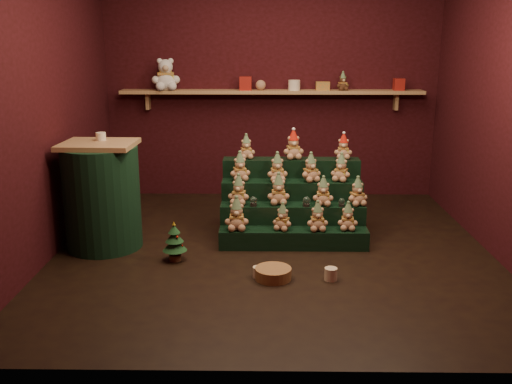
{
  "coord_description": "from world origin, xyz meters",
  "views": [
    {
      "loc": [
        -0.09,
        -5.0,
        1.92
      ],
      "look_at": [
        -0.16,
        0.25,
        0.5
      ],
      "focal_mm": 40.0,
      "sensor_mm": 36.0,
      "label": 1
    }
  ],
  "objects_px": {
    "snow_globe_c": "(342,202)",
    "snow_globe_b": "(306,201)",
    "brown_bear": "(343,81)",
    "mug_left": "(258,272)",
    "mug_right": "(331,274)",
    "snow_globe_a": "(253,201)",
    "white_bear": "(166,70)",
    "mini_christmas_tree": "(175,242)",
    "wicker_basket": "(273,273)",
    "side_table": "(102,196)",
    "riser_tier_front": "(293,238)"
  },
  "relations": [
    {
      "from": "mini_christmas_tree",
      "to": "mug_right",
      "type": "xyz_separation_m",
      "value": [
        1.34,
        -0.41,
        -0.13
      ]
    },
    {
      "from": "mug_right",
      "to": "white_bear",
      "type": "relative_size",
      "value": 0.23
    },
    {
      "from": "side_table",
      "to": "wicker_basket",
      "type": "bearing_deg",
      "value": -22.9
    },
    {
      "from": "white_bear",
      "to": "brown_bear",
      "type": "relative_size",
      "value": 2.19
    },
    {
      "from": "snow_globe_a",
      "to": "mini_christmas_tree",
      "type": "distance_m",
      "value": 0.88
    },
    {
      "from": "riser_tier_front",
      "to": "mini_christmas_tree",
      "type": "distance_m",
      "value": 1.13
    },
    {
      "from": "riser_tier_front",
      "to": "side_table",
      "type": "relative_size",
      "value": 1.39
    },
    {
      "from": "side_table",
      "to": "wicker_basket",
      "type": "height_order",
      "value": "side_table"
    },
    {
      "from": "riser_tier_front",
      "to": "side_table",
      "type": "height_order",
      "value": "side_table"
    },
    {
      "from": "snow_globe_b",
      "to": "wicker_basket",
      "type": "relative_size",
      "value": 0.32
    },
    {
      "from": "mug_right",
      "to": "wicker_basket",
      "type": "relative_size",
      "value": 0.35
    },
    {
      "from": "white_bear",
      "to": "brown_bear",
      "type": "xyz_separation_m",
      "value": [
        2.09,
        -0.0,
        -0.13
      ]
    },
    {
      "from": "riser_tier_front",
      "to": "wicker_basket",
      "type": "xyz_separation_m",
      "value": [
        -0.2,
        -0.73,
        -0.04
      ]
    },
    {
      "from": "mug_left",
      "to": "mini_christmas_tree",
      "type": "bearing_deg",
      "value": 154.04
    },
    {
      "from": "snow_globe_c",
      "to": "brown_bear",
      "type": "distance_m",
      "value": 1.91
    },
    {
      "from": "side_table",
      "to": "snow_globe_c",
      "type": "bearing_deg",
      "value": 5.96
    },
    {
      "from": "snow_globe_b",
      "to": "mug_left",
      "type": "distance_m",
      "value": 1.04
    },
    {
      "from": "wicker_basket",
      "to": "white_bear",
      "type": "distance_m",
      "value": 3.16
    },
    {
      "from": "side_table",
      "to": "mug_left",
      "type": "distance_m",
      "value": 1.69
    },
    {
      "from": "riser_tier_front",
      "to": "white_bear",
      "type": "relative_size",
      "value": 3.01
    },
    {
      "from": "snow_globe_b",
      "to": "mini_christmas_tree",
      "type": "distance_m",
      "value": 1.32
    },
    {
      "from": "snow_globe_a",
      "to": "mug_left",
      "type": "bearing_deg",
      "value": -86.32
    },
    {
      "from": "snow_globe_a",
      "to": "white_bear",
      "type": "xyz_separation_m",
      "value": [
        -1.07,
        1.6,
        1.14
      ]
    },
    {
      "from": "snow_globe_c",
      "to": "mug_left",
      "type": "distance_m",
      "value": 1.22
    },
    {
      "from": "snow_globe_a",
      "to": "side_table",
      "type": "xyz_separation_m",
      "value": [
        -1.41,
        -0.16,
        0.09
      ]
    },
    {
      "from": "snow_globe_a",
      "to": "side_table",
      "type": "bearing_deg",
      "value": -173.63
    },
    {
      "from": "wicker_basket",
      "to": "white_bear",
      "type": "relative_size",
      "value": 0.65
    },
    {
      "from": "side_table",
      "to": "brown_bear",
      "type": "xyz_separation_m",
      "value": [
        2.43,
        1.75,
        0.93
      ]
    },
    {
      "from": "white_bear",
      "to": "mug_left",
      "type": "bearing_deg",
      "value": -75.46
    },
    {
      "from": "snow_globe_c",
      "to": "side_table",
      "type": "height_order",
      "value": "side_table"
    },
    {
      "from": "mug_left",
      "to": "mug_right",
      "type": "distance_m",
      "value": 0.6
    },
    {
      "from": "snow_globe_a",
      "to": "snow_globe_b",
      "type": "xyz_separation_m",
      "value": [
        0.51,
        0.0,
        0.0
      ]
    },
    {
      "from": "snow_globe_a",
      "to": "mug_left",
      "type": "height_order",
      "value": "snow_globe_a"
    },
    {
      "from": "snow_globe_a",
      "to": "riser_tier_front",
      "type": "bearing_deg",
      "value": -22.85
    },
    {
      "from": "snow_globe_b",
      "to": "side_table",
      "type": "xyz_separation_m",
      "value": [
        -1.91,
        -0.16,
        0.09
      ]
    },
    {
      "from": "snow_globe_c",
      "to": "side_table",
      "type": "relative_size",
      "value": 0.08
    },
    {
      "from": "snow_globe_c",
      "to": "snow_globe_b",
      "type": "bearing_deg",
      "value": 180.0
    },
    {
      "from": "riser_tier_front",
      "to": "mug_left",
      "type": "xyz_separation_m",
      "value": [
        -0.32,
        -0.71,
        -0.04
      ]
    },
    {
      "from": "side_table",
      "to": "white_bear",
      "type": "height_order",
      "value": "white_bear"
    },
    {
      "from": "wicker_basket",
      "to": "brown_bear",
      "type": "relative_size",
      "value": 1.41
    },
    {
      "from": "snow_globe_a",
      "to": "mug_right",
      "type": "relative_size",
      "value": 0.9
    },
    {
      "from": "riser_tier_front",
      "to": "mini_christmas_tree",
      "type": "relative_size",
      "value": 3.82
    },
    {
      "from": "snow_globe_b",
      "to": "mini_christmas_tree",
      "type": "xyz_separation_m",
      "value": [
        -1.2,
        -0.5,
        -0.23
      ]
    },
    {
      "from": "brown_bear",
      "to": "white_bear",
      "type": "bearing_deg",
      "value": 166.74
    },
    {
      "from": "riser_tier_front",
      "to": "white_bear",
      "type": "bearing_deg",
      "value": 129.47
    },
    {
      "from": "mug_right",
      "to": "snow_globe_a",
      "type": "bearing_deg",
      "value": 125.43
    },
    {
      "from": "snow_globe_b",
      "to": "mini_christmas_tree",
      "type": "height_order",
      "value": "snow_globe_b"
    },
    {
      "from": "side_table",
      "to": "brown_bear",
      "type": "distance_m",
      "value": 3.14
    },
    {
      "from": "snow_globe_b",
      "to": "brown_bear",
      "type": "height_order",
      "value": "brown_bear"
    },
    {
      "from": "mug_right",
      "to": "white_bear",
      "type": "bearing_deg",
      "value": 124.37
    }
  ]
}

